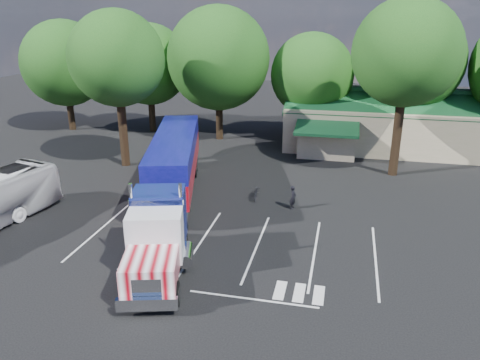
% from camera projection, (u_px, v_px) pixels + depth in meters
% --- Properties ---
extents(ground, '(120.00, 120.00, 0.00)m').
position_uv_depth(ground, '(228.00, 202.00, 32.20)').
color(ground, black).
rests_on(ground, ground).
extents(event_hall, '(24.20, 14.12, 5.55)m').
position_uv_depth(event_hall, '(412.00, 123.00, 44.88)').
color(event_hall, '#BEA88D').
rests_on(event_hall, ground).
extents(tree_row_a, '(9.00, 9.00, 11.68)m').
position_uv_depth(tree_row_a, '(65.00, 63.00, 49.52)').
color(tree_row_a, black).
rests_on(tree_row_a, ground).
extents(tree_row_b, '(8.40, 8.40, 11.35)m').
position_uv_depth(tree_row_b, '(149.00, 64.00, 48.83)').
color(tree_row_b, black).
rests_on(tree_row_b, ground).
extents(tree_row_c, '(10.00, 10.00, 13.05)m').
position_uv_depth(tree_row_c, '(218.00, 59.00, 45.37)').
color(tree_row_c, black).
rests_on(tree_row_c, ground).
extents(tree_row_d, '(8.00, 8.00, 10.60)m').
position_uv_depth(tree_row_d, '(312.00, 75.00, 45.16)').
color(tree_row_d, black).
rests_on(tree_row_d, ground).
extents(tree_row_e, '(9.60, 9.60, 12.90)m').
position_uv_depth(tree_row_e, '(411.00, 60.00, 43.22)').
color(tree_row_e, black).
rests_on(tree_row_e, ground).
extents(tree_near_left, '(7.60, 7.60, 12.65)m').
position_uv_depth(tree_near_left, '(117.00, 59.00, 36.92)').
color(tree_near_left, black).
rests_on(tree_near_left, ground).
extents(tree_near_right, '(8.00, 8.00, 13.50)m').
position_uv_depth(tree_near_right, '(407.00, 53.00, 34.36)').
color(tree_near_right, black).
rests_on(tree_near_right, ground).
extents(semi_truck, '(8.21, 21.37, 4.49)m').
position_uv_depth(semi_truck, '(171.00, 173.00, 30.09)').
color(semi_truck, black).
rests_on(semi_truck, ground).
extents(woman, '(0.50, 0.65, 1.58)m').
position_uv_depth(woman, '(293.00, 197.00, 30.82)').
color(woman, black).
rests_on(woman, ground).
extents(bicycle, '(0.86, 1.95, 0.99)m').
position_uv_depth(bicycle, '(256.00, 192.00, 32.57)').
color(bicycle, black).
rests_on(bicycle, ground).
extents(silver_sedan, '(4.17, 1.68, 1.35)m').
position_uv_depth(silver_sedan, '(394.00, 148.00, 42.28)').
color(silver_sedan, '#B4B6BD').
rests_on(silver_sedan, ground).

